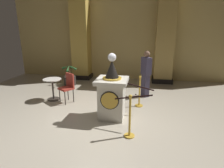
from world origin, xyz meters
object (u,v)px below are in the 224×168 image
stanchion_near (130,122)px  potted_palm_left (70,79)px  stanchion_far (139,96)px  cafe_chair_red (68,85)px  pedestal_clock (112,94)px  cafe_table (53,86)px  bystander_guest (146,73)px

stanchion_near → potted_palm_left: 4.66m
stanchion_far → potted_palm_left: (-3.07, 1.82, -0.08)m
potted_palm_left → cafe_chair_red: bearing=-68.7°
stanchion_near → pedestal_clock: bearing=122.4°
pedestal_clock → cafe_table: 2.43m
cafe_chair_red → pedestal_clock: bearing=-28.0°
stanchion_near → stanchion_far: (0.14, 1.80, -0.01)m
stanchion_near → bystander_guest: size_ratio=0.62×
bystander_guest → stanchion_far: bearing=-99.9°
stanchion_near → bystander_guest: bearing=83.7°
stanchion_far → bystander_guest: (0.17, 0.95, 0.52)m
stanchion_near → stanchion_far: stanchion_near is taller
stanchion_far → cafe_table: stanchion_far is taller
pedestal_clock → cafe_chair_red: pedestal_clock is taller
stanchion_far → pedestal_clock: bearing=-127.7°
stanchion_far → bystander_guest: bystander_guest is taller
stanchion_far → cafe_table: size_ratio=1.34×
stanchion_far → potted_palm_left: size_ratio=1.08×
potted_palm_left → pedestal_clock: bearing=-49.1°
potted_palm_left → cafe_chair_red: 2.02m
stanchion_far → cafe_chair_red: 2.35m
pedestal_clock → cafe_chair_red: (-1.64, 0.87, -0.11)m
cafe_chair_red → potted_palm_left: bearing=111.3°
pedestal_clock → potted_palm_left: size_ratio=1.94×
potted_palm_left → cafe_table: 1.79m
bystander_guest → cafe_table: bystander_guest is taller
potted_palm_left → bystander_guest: bystander_guest is taller
potted_palm_left → cafe_chair_red: cafe_chair_red is taller
cafe_table → cafe_chair_red: (0.59, -0.09, 0.10)m
bystander_guest → potted_palm_left: bearing=165.0°
pedestal_clock → stanchion_far: size_ratio=1.79×
stanchion_far → bystander_guest: size_ratio=0.61×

